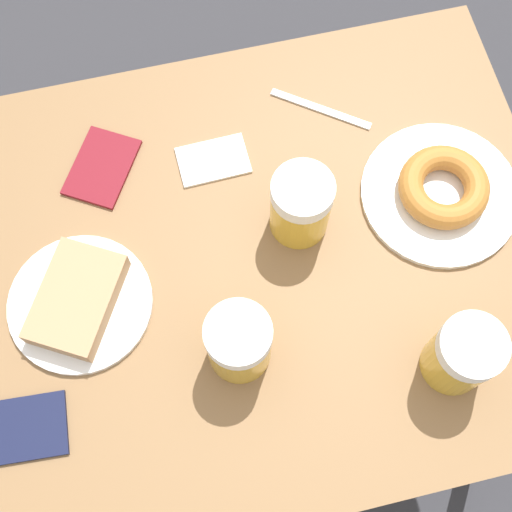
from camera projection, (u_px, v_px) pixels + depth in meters
name	position (u px, v px, depth m)	size (l,w,h in m)	color
ground_plane	(256.00, 361.00, 1.74)	(8.00, 8.00, 0.00)	#333338
table	(256.00, 275.00, 1.14)	(0.76, 0.93, 0.71)	olive
plate_with_cake	(78.00, 301.00, 1.03)	(0.21, 0.21, 0.05)	white
plate_with_donut	(442.00, 190.00, 1.10)	(0.25, 0.25, 0.05)	white
beer_mug_left	(301.00, 205.00, 1.04)	(0.09, 0.09, 0.13)	gold
beer_mug_center	(462.00, 355.00, 0.96)	(0.09, 0.09, 0.13)	gold
beer_mug_right	(239.00, 343.00, 0.97)	(0.09, 0.09, 0.13)	gold
napkin_folded	(213.00, 160.00, 1.13)	(0.07, 0.11, 0.00)	white
fork	(321.00, 109.00, 1.17)	(0.11, 0.15, 0.00)	silver
passport_near_edge	(21.00, 429.00, 0.98)	(0.10, 0.13, 0.01)	#141938
passport_far_edge	(102.00, 167.00, 1.13)	(0.15, 0.14, 0.01)	maroon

